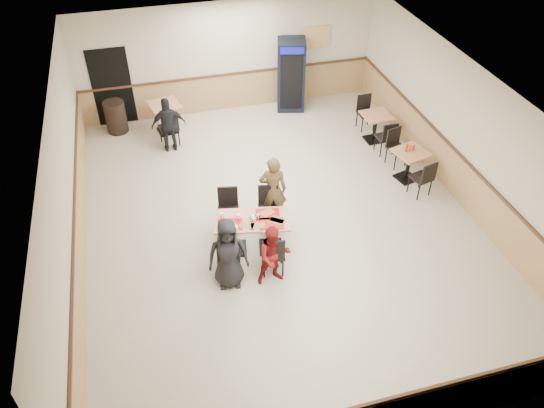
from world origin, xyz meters
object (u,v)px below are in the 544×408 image
object	(u,v)px
diner_man_opposite	(273,190)
lone_diner	(169,125)
side_table_far	(376,123)
back_table	(165,113)
pepsi_cooler	(291,75)
trash_bin	(116,117)
main_table	(252,229)
diner_woman_left	(228,254)
diner_woman_right	(274,256)
side_table_near	(409,161)

from	to	relation	value
diner_man_opposite	lone_diner	world-z (taller)	diner_man_opposite
side_table_far	back_table	xyz separation A→B (m)	(-5.07, 1.83, 0.04)
pepsi_cooler	trash_bin	xyz separation A→B (m)	(-4.76, -0.04, -0.55)
main_table	diner_man_opposite	xyz separation A→B (m)	(0.62, 0.76, 0.27)
diner_woman_left	diner_woman_right	distance (m)	0.83
lone_diner	back_table	xyz separation A→B (m)	(-0.00, 0.91, -0.18)
lone_diner	side_table_far	distance (m)	5.16
side_table_far	trash_bin	world-z (taller)	trash_bin
side_table_far	diner_man_opposite	bearing A→B (deg)	-145.10
main_table	trash_bin	bearing A→B (deg)	125.66
diner_woman_right	side_table_near	size ratio (longest dim) A/B	1.51
diner_woman_left	trash_bin	bearing A→B (deg)	112.74
side_table_near	lone_diner	bearing A→B (deg)	152.54
side_table_near	side_table_far	world-z (taller)	side_table_near
lone_diner	trash_bin	distance (m)	1.80
diner_woman_left	lone_diner	xyz separation A→B (m)	(-0.50, 4.77, -0.03)
diner_woman_right	side_table_near	world-z (taller)	diner_woman_right
diner_woman_right	back_table	bearing A→B (deg)	102.52
lone_diner	side_table_far	world-z (taller)	lone_diner
diner_woman_right	pepsi_cooler	size ratio (longest dim) A/B	0.65
lone_diner	side_table_far	size ratio (longest dim) A/B	1.93
lone_diner	diner_man_opposite	bearing A→B (deg)	117.50
lone_diner	back_table	world-z (taller)	lone_diner
diner_woman_right	lone_diner	distance (m)	5.10
diner_woman_left	diner_man_opposite	world-z (taller)	diner_man_opposite
diner_woman_left	side_table_far	size ratio (longest dim) A/B	2.03
back_table	pepsi_cooler	bearing A→B (deg)	6.41
side_table_near	pepsi_cooler	world-z (taller)	pepsi_cooler
back_table	diner_woman_left	bearing A→B (deg)	-84.97
side_table_far	pepsi_cooler	world-z (taller)	pepsi_cooler
diner_woman_right	diner_man_opposite	xyz separation A→B (m)	(0.44, 1.69, 0.14)
lone_diner	diner_woman_left	bearing A→B (deg)	95.21
diner_man_opposite	pepsi_cooler	world-z (taller)	pepsi_cooler
diner_woman_right	side_table_far	world-z (taller)	diner_woman_right
back_table	trash_bin	bearing A→B (deg)	164.47
diner_woman_left	pepsi_cooler	world-z (taller)	pepsi_cooler
diner_woman_left	trash_bin	xyz separation A→B (m)	(-1.76, 6.03, -0.32)
diner_woman_left	pepsi_cooler	distance (m)	6.78
main_table	side_table_near	size ratio (longest dim) A/B	1.83
diner_woman_left	diner_man_opposite	size ratio (longest dim) A/B	0.95
diner_woman_right	side_table_near	xyz separation A→B (m)	(3.83, 2.27, -0.14)
trash_bin	side_table_near	bearing A→B (deg)	-31.54
diner_woman_right	trash_bin	xyz separation A→B (m)	(-2.56, 6.19, -0.21)
diner_woman_right	lone_diner	xyz separation A→B (m)	(-1.30, 4.93, 0.07)
diner_man_opposite	trash_bin	world-z (taller)	diner_man_opposite
pepsi_cooler	side_table_far	bearing A→B (deg)	-39.86
side_table_near	back_table	size ratio (longest dim) A/B	0.96
main_table	diner_woman_right	bearing A→B (deg)	-67.62
diner_man_opposite	trash_bin	bearing A→B (deg)	-43.05
diner_woman_right	trash_bin	world-z (taller)	diner_woman_right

